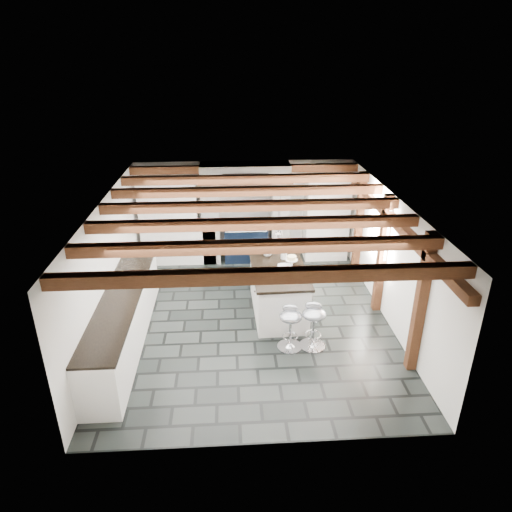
{
  "coord_description": "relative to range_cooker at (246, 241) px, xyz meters",
  "views": [
    {
      "loc": [
        -0.39,
        -7.3,
        4.6
      ],
      "look_at": [
        0.1,
        0.4,
        1.1
      ],
      "focal_mm": 32.0,
      "sensor_mm": 36.0,
      "label": 1
    }
  ],
  "objects": [
    {
      "name": "bar_stool_far",
      "position": [
        0.59,
        -3.63,
        0.02
      ],
      "size": [
        0.46,
        0.46,
        0.78
      ],
      "rotation": [
        0.0,
        0.0,
        -0.22
      ],
      "color": "silver",
      "rests_on": "ground"
    },
    {
      "name": "kitchen_island",
      "position": [
        0.51,
        -2.42,
        0.01
      ],
      "size": [
        1.03,
        1.92,
        1.25
      ],
      "rotation": [
        0.0,
        0.0,
        0.03
      ],
      "color": "white",
      "rests_on": "ground"
    },
    {
      "name": "ground",
      "position": [
        0.0,
        -2.68,
        -0.47
      ],
      "size": [
        6.0,
        6.0,
        0.0
      ],
      "primitive_type": "plane",
      "color": "black",
      "rests_on": "ground"
    },
    {
      "name": "room_shell",
      "position": [
        -0.61,
        -1.26,
        0.6
      ],
      "size": [
        6.0,
        6.03,
        6.0
      ],
      "color": "white",
      "rests_on": "ground"
    },
    {
      "name": "range_cooker",
      "position": [
        0.0,
        0.0,
        0.0
      ],
      "size": [
        1.0,
        0.63,
        0.99
      ],
      "color": "black",
      "rests_on": "ground"
    },
    {
      "name": "bar_stool_near",
      "position": [
        0.97,
        -3.62,
        0.04
      ],
      "size": [
        0.49,
        0.49,
        0.81
      ],
      "rotation": [
        0.0,
        0.0,
        -0.27
      ],
      "color": "silver",
      "rests_on": "ground"
    }
  ]
}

